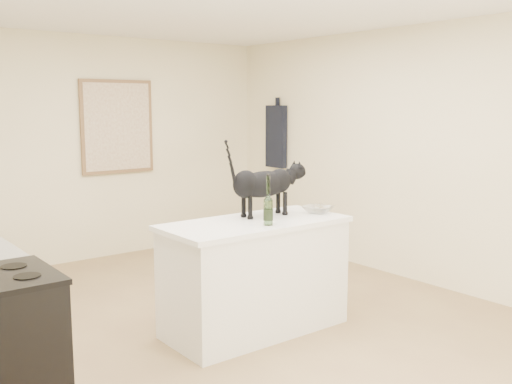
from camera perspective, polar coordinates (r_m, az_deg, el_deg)
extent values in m
plane|color=#9C8153|center=(4.99, -2.48, -12.79)|extent=(5.50, 5.50, 0.00)
plane|color=white|center=(4.71, -2.69, 18.14)|extent=(5.50, 5.50, 0.00)
plane|color=beige|center=(7.09, -15.57, 4.06)|extent=(4.50, 0.00, 4.50)
plane|color=beige|center=(6.24, 14.55, 3.54)|extent=(0.00, 5.50, 5.50)
cube|color=white|center=(4.75, -0.11, -8.39)|extent=(1.44, 0.67, 0.86)
cube|color=white|center=(4.64, -0.11, -3.06)|extent=(1.50, 0.70, 0.04)
cube|color=brown|center=(7.17, -13.33, 6.19)|extent=(0.90, 0.03, 1.10)
cube|color=beige|center=(7.15, -13.27, 6.19)|extent=(0.82, 0.00, 1.02)
cube|color=black|center=(7.62, 1.97, 5.41)|extent=(0.08, 0.34, 0.80)
cylinder|color=#2C5723|center=(4.44, 1.20, -1.07)|extent=(0.08, 0.08, 0.34)
imported|color=white|center=(4.99, 6.06, -1.70)|extent=(0.30, 0.30, 0.06)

